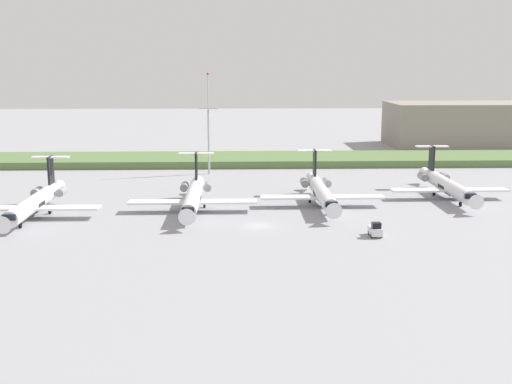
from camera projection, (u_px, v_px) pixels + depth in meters
name	position (u px, v px, depth m)	size (l,w,h in m)	color
ground_plane	(253.00, 190.00, 132.25)	(500.00, 500.00, 0.00)	#939399
grass_berm	(249.00, 159.00, 168.43)	(320.00, 20.00, 1.89)	#597542
regional_jet_nearest	(35.00, 202.00, 108.85)	(22.81, 31.00, 9.00)	white
regional_jet_second	(193.00, 196.00, 113.75)	(22.81, 31.00, 9.00)	white
regional_jet_third	(321.00, 192.00, 117.81)	(22.81, 31.00, 9.00)	white
regional_jet_fourth	(447.00, 185.00, 124.43)	(22.81, 31.00, 9.00)	white
antenna_mast	(209.00, 133.00, 150.11)	(4.40, 0.50, 23.92)	#B2B2B7
distant_hangar	(474.00, 124.00, 204.35)	(54.50, 24.51, 13.75)	gray
baggage_tug	(375.00, 230.00, 96.46)	(1.72, 3.20, 2.30)	silver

